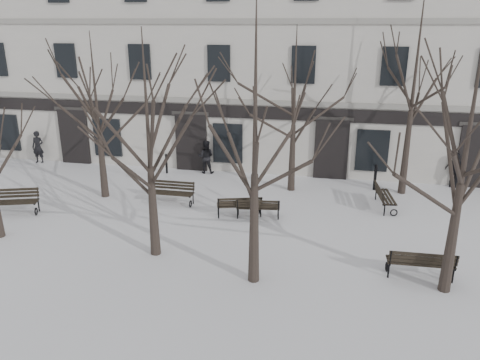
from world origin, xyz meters
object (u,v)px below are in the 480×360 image
(bench_1, at_px, (239,205))
(bench_0, at_px, (12,201))
(tree_3, at_px, (470,125))
(bench_3, at_px, (172,192))
(tree_2, at_px, (255,116))
(tree_1, at_px, (147,120))
(bench_2, at_px, (421,262))
(bench_4, at_px, (258,207))
(bench_5, at_px, (384,196))

(bench_1, bearing_deg, bench_0, -6.71)
(bench_0, bearing_deg, tree_3, -27.56)
(tree_3, height_order, bench_3, tree_3)
(tree_2, height_order, bench_1, tree_2)
(tree_1, height_order, tree_3, tree_3)
(bench_1, distance_m, bench_3, 3.17)
(tree_1, distance_m, bench_1, 5.77)
(tree_1, xyz_separation_m, bench_0, (-6.80, 2.11, -3.93))
(bench_3, bearing_deg, tree_1, -77.47)
(bench_2, bearing_deg, bench_0, -9.20)
(tree_2, distance_m, bench_0, 11.59)
(tree_3, xyz_separation_m, bench_3, (-9.85, 4.91, -4.28))
(tree_2, distance_m, bench_3, 8.28)
(bench_1, xyz_separation_m, bench_4, (0.74, -0.03, -0.02))
(bench_0, bearing_deg, bench_1, -8.69)
(tree_1, height_order, bench_3, tree_1)
(bench_2, bearing_deg, tree_1, -1.07)
(tree_3, bearing_deg, bench_5, 100.76)
(bench_2, height_order, bench_3, bench_2)
(bench_3, bearing_deg, bench_0, -158.22)
(tree_1, height_order, bench_0, tree_1)
(tree_3, xyz_separation_m, bench_1, (-6.79, 4.09, -4.31))
(bench_1, xyz_separation_m, bench_3, (-3.06, 0.82, 0.03))
(bench_4, xyz_separation_m, bench_5, (4.87, 2.10, 0.05))
(tree_3, xyz_separation_m, bench_2, (-0.60, 0.56, -4.27))
(tree_1, height_order, bench_1, tree_1)
(bench_1, distance_m, bench_2, 7.13)
(bench_2, xyz_separation_m, bench_5, (-0.58, 5.61, -0.02))
(tree_1, relative_size, bench_2, 3.69)
(bench_4, bearing_deg, tree_2, 89.95)
(bench_0, height_order, bench_1, bench_0)
(bench_1, bearing_deg, tree_3, 132.78)
(tree_1, distance_m, bench_0, 8.14)
(tree_2, height_order, tree_3, tree_2)
(bench_0, distance_m, bench_4, 9.76)
(bench_1, distance_m, bench_4, 0.74)
(bench_0, bearing_deg, tree_2, -35.10)
(tree_2, distance_m, bench_2, 6.63)
(bench_1, bearing_deg, bench_5, -175.87)
(bench_2, xyz_separation_m, bench_4, (-5.45, 3.51, -0.07))
(bench_5, bearing_deg, bench_1, 103.81)
(bench_2, distance_m, bench_3, 10.22)
(bench_1, relative_size, bench_5, 0.95)
(bench_3, distance_m, bench_4, 3.89)
(bench_2, relative_size, bench_4, 1.13)
(bench_1, height_order, bench_4, bench_1)
(tree_3, bearing_deg, bench_0, 170.55)
(tree_1, relative_size, tree_3, 0.93)
(bench_0, height_order, bench_3, bench_0)
(bench_2, bearing_deg, bench_4, -34.22)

